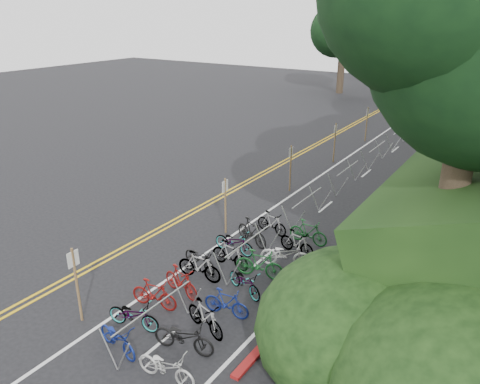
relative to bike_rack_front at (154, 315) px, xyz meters
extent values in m
plane|color=black|center=(-2.89, 1.92, -0.85)|extent=(120.00, 120.00, 0.00)
cube|color=gold|center=(-5.04, 11.92, -0.85)|extent=(0.12, 80.00, 0.01)
cube|color=gold|center=(-4.74, 11.92, -0.85)|extent=(0.12, 80.00, 0.01)
cube|color=silver|center=(-1.89, 11.92, -0.85)|extent=(0.12, 80.00, 0.01)
cube|color=silver|center=(2.31, 11.92, -0.85)|extent=(0.12, 80.00, 0.01)
cube|color=silver|center=(0.21, -0.08, -0.85)|extent=(0.10, 1.60, 0.01)
cube|color=silver|center=(0.21, 5.92, -0.85)|extent=(0.10, 1.60, 0.01)
cube|color=silver|center=(0.21, 11.92, -0.85)|extent=(0.10, 1.60, 0.01)
cube|color=silver|center=(0.21, 17.92, -0.85)|extent=(0.10, 1.60, 0.01)
cube|color=silver|center=(0.21, 23.92, -0.85)|extent=(0.10, 1.60, 0.01)
cube|color=silver|center=(0.21, 29.92, -0.85)|extent=(0.10, 1.60, 0.01)
cube|color=silver|center=(0.21, 35.92, -0.85)|extent=(0.10, 1.60, 0.01)
cube|color=maroon|center=(2.81, 13.92, -0.80)|extent=(0.25, 28.00, 0.10)
cube|color=#382819|center=(3.51, 23.92, -0.77)|extent=(1.40, 44.00, 0.16)
ellipsoid|color=#284C19|center=(4.31, 4.92, 0.19)|extent=(2.00, 2.80, 1.60)
ellipsoid|color=#284C19|center=(5.11, 9.92, 0.70)|extent=(2.60, 3.64, 2.08)
ellipsoid|color=#284C19|center=(4.91, 21.92, 0.71)|extent=(3.00, 4.20, 2.40)
ellipsoid|color=#284C19|center=(4.11, 7.92, 0.05)|extent=(1.80, 2.52, 1.44)
ellipsoid|color=black|center=(5.11, 2.42, 0.36)|extent=(5.28, 6.16, 3.52)
ellipsoid|color=black|center=(8.11, 1.42, 0.58)|extent=(6.24, 7.28, 4.16)
cylinder|color=#2D2319|center=(6.61, 4.92, 2.96)|extent=(0.78, 0.78, 5.23)
cylinder|color=#2D2319|center=(-11.89, 43.92, 1.76)|extent=(0.78, 0.78, 5.23)
ellipsoid|color=black|center=(-11.89, 43.92, 6.53)|extent=(7.16, 7.16, 6.80)
cylinder|color=#2D2319|center=(-8.89, 51.92, 1.56)|extent=(0.76, 0.76, 4.83)
ellipsoid|color=black|center=(-8.89, 51.92, 5.85)|extent=(6.26, 6.26, 5.95)
cylinder|color=#A7A7A7|center=(0.00, 0.00, 0.28)|extent=(0.05, 3.19, 0.05)
cylinder|color=#A7A7A7|center=(-0.28, -1.49, -0.29)|extent=(0.57, 0.04, 1.12)
cylinder|color=#A7A7A7|center=(0.28, -1.49, -0.29)|extent=(0.57, 0.04, 1.12)
cylinder|color=#A7A7A7|center=(-0.28, 1.49, -0.29)|extent=(0.57, 0.04, 1.12)
cylinder|color=#A7A7A7|center=(0.28, 1.49, -0.29)|extent=(0.57, 0.04, 1.12)
cylinder|color=#A7A7A7|center=(0.11, 4.92, 0.30)|extent=(0.05, 3.00, 0.05)
cylinder|color=#A7A7A7|center=(-0.17, 3.52, -0.28)|extent=(0.58, 0.04, 1.13)
cylinder|color=#A7A7A7|center=(0.39, 3.52, -0.28)|extent=(0.58, 0.04, 1.13)
cylinder|color=#A7A7A7|center=(-0.17, 6.32, -0.28)|extent=(0.58, 0.04, 1.13)
cylinder|color=#A7A7A7|center=(0.39, 6.32, -0.28)|extent=(0.58, 0.04, 1.13)
cylinder|color=#A7A7A7|center=(0.11, 9.92, 0.30)|extent=(0.05, 3.00, 0.05)
cylinder|color=#A7A7A7|center=(-0.17, 8.52, -0.28)|extent=(0.58, 0.04, 1.13)
cylinder|color=#A7A7A7|center=(0.39, 8.52, -0.28)|extent=(0.58, 0.04, 1.13)
cylinder|color=#A7A7A7|center=(-0.17, 11.32, -0.28)|extent=(0.58, 0.04, 1.13)
cylinder|color=#A7A7A7|center=(0.39, 11.32, -0.28)|extent=(0.58, 0.04, 1.13)
cylinder|color=#A7A7A7|center=(0.11, 14.92, 0.30)|extent=(0.05, 3.00, 0.05)
cylinder|color=#A7A7A7|center=(-0.17, 13.52, -0.28)|extent=(0.58, 0.04, 1.13)
cylinder|color=#A7A7A7|center=(0.39, 13.52, -0.28)|extent=(0.58, 0.04, 1.13)
cylinder|color=#A7A7A7|center=(-0.17, 16.32, -0.28)|extent=(0.58, 0.04, 1.13)
cylinder|color=#A7A7A7|center=(0.39, 16.32, -0.28)|extent=(0.58, 0.04, 1.13)
cylinder|color=#A7A7A7|center=(0.11, 19.92, 0.30)|extent=(0.05, 3.00, 0.05)
cylinder|color=#A7A7A7|center=(-0.17, 18.52, -0.28)|extent=(0.58, 0.04, 1.13)
cylinder|color=#A7A7A7|center=(0.39, 18.52, -0.28)|extent=(0.58, 0.04, 1.13)
cylinder|color=#A7A7A7|center=(-0.17, 21.32, -0.28)|extent=(0.58, 0.04, 1.13)
cylinder|color=#A7A7A7|center=(0.39, 21.32, -0.28)|extent=(0.58, 0.04, 1.13)
cylinder|color=#A7A7A7|center=(0.11, 24.92, 0.30)|extent=(0.05, 3.00, 0.05)
cylinder|color=#A7A7A7|center=(-0.17, 23.52, -0.28)|extent=(0.58, 0.04, 1.13)
cylinder|color=#A7A7A7|center=(0.39, 23.52, -0.28)|extent=(0.58, 0.04, 1.13)
cylinder|color=#A7A7A7|center=(-0.17, 26.32, -0.28)|extent=(0.58, 0.04, 1.13)
cylinder|color=#A7A7A7|center=(0.39, 26.32, -0.28)|extent=(0.58, 0.04, 1.13)
cylinder|color=brown|center=(-2.57, -0.57, 0.40)|extent=(0.08, 0.08, 2.52)
cube|color=silver|center=(-2.57, -0.57, 1.31)|extent=(0.02, 0.40, 0.50)
cylinder|color=brown|center=(-2.29, 6.92, 0.40)|extent=(0.08, 0.08, 2.50)
cube|color=silver|center=(-2.29, 6.92, 1.30)|extent=(0.02, 0.40, 0.50)
cylinder|color=brown|center=(-2.29, 12.92, 0.40)|extent=(0.08, 0.08, 2.50)
cube|color=silver|center=(-2.29, 12.92, 1.30)|extent=(0.02, 0.40, 0.50)
cylinder|color=brown|center=(-2.29, 18.92, 0.40)|extent=(0.08, 0.08, 2.50)
cube|color=silver|center=(-2.29, 18.92, 1.30)|extent=(0.02, 0.40, 0.50)
cylinder|color=brown|center=(-2.29, 24.92, 0.40)|extent=(0.08, 0.08, 2.50)
cube|color=silver|center=(-2.29, 24.92, 1.30)|extent=(0.02, 0.40, 0.50)
imported|color=black|center=(-1.39, 3.93, -0.41)|extent=(0.94, 1.76, 0.88)
imported|color=navy|center=(-0.55, -0.94, -0.41)|extent=(0.90, 1.79, 0.90)
imported|color=beige|center=(1.36, -1.06, -0.39)|extent=(0.77, 1.80, 0.92)
imported|color=slate|center=(-0.93, 0.07, -0.39)|extent=(0.93, 1.84, 0.92)
imported|color=black|center=(1.01, 0.08, -0.36)|extent=(1.03, 1.96, 0.98)
imported|color=maroon|center=(-1.12, 1.18, -0.35)|extent=(0.74, 1.73, 1.00)
imported|color=slate|center=(1.00, 1.09, -0.34)|extent=(0.94, 1.76, 1.02)
imported|color=maroon|center=(-0.86, 2.22, -0.34)|extent=(0.85, 1.79, 1.04)
imported|color=navy|center=(1.08, 2.09, -0.39)|extent=(0.63, 1.60, 0.93)
imported|color=slate|center=(-0.94, 3.33, -0.32)|extent=(0.64, 1.81, 1.07)
imported|color=slate|center=(0.89, 3.46, -0.41)|extent=(1.16, 1.79, 0.89)
imported|color=slate|center=(-0.51, 4.64, -0.34)|extent=(0.65, 1.76, 1.03)
imported|color=#144C1E|center=(0.80, 4.60, -0.31)|extent=(0.89, 1.88, 1.09)
imported|color=slate|center=(-0.99, 5.65, -0.39)|extent=(0.65, 1.79, 0.94)
imported|color=beige|center=(1.18, 5.83, -0.36)|extent=(1.26, 1.99, 0.99)
imported|color=black|center=(-0.80, 6.66, -0.31)|extent=(1.10, 1.88, 1.09)
imported|color=slate|center=(1.14, 6.89, -0.36)|extent=(0.78, 1.69, 0.98)
imported|color=slate|center=(-0.60, 7.96, -0.37)|extent=(0.76, 1.67, 0.97)
imported|color=#144C1E|center=(1.13, 7.95, -0.34)|extent=(0.52, 1.72, 1.03)
camera|label=1|loc=(8.17, -8.04, 8.18)|focal=35.00mm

